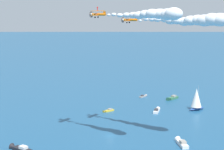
{
  "coord_description": "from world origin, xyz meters",
  "views": [
    {
      "loc": [
        -30.7,
        -141.33,
        48.89
      ],
      "look_at": [
        0.8,
        -0.88,
        25.08
      ],
      "focal_mm": 59.81,
      "sensor_mm": 36.0,
      "label": 1
    }
  ],
  "objects_px": {
    "motorboat_far_port": "(20,149)",
    "motorboat_outer_ring_a": "(143,96)",
    "motorboat_far_stbd": "(172,98)",
    "motorboat_offshore": "(157,110)",
    "motorboat_ahead": "(181,143)",
    "biplane_wingman": "(129,20)",
    "wingwalker_lead": "(97,8)",
    "wingwalker_wingman": "(129,14)",
    "motorboat_trailing": "(108,111)",
    "biplane_lead": "(98,14)",
    "sailboat_near_centre": "(196,99)"
  },
  "relations": [
    {
      "from": "motorboat_far_port",
      "to": "motorboat_outer_ring_a",
      "type": "xyz_separation_m",
      "value": [
        69.83,
        74.34,
        -0.29
      ]
    },
    {
      "from": "motorboat_far_stbd",
      "to": "motorboat_offshore",
      "type": "xyz_separation_m",
      "value": [
        -17.57,
        -23.97,
        -0.05
      ]
    },
    {
      "from": "motorboat_ahead",
      "to": "biplane_wingman",
      "type": "height_order",
      "value": "biplane_wingman"
    },
    {
      "from": "wingwalker_lead",
      "to": "motorboat_outer_ring_a",
      "type": "bearing_deg",
      "value": 60.04
    },
    {
      "from": "biplane_wingman",
      "to": "wingwalker_wingman",
      "type": "xyz_separation_m",
      "value": [
        -0.05,
        -0.03,
        2.15
      ]
    },
    {
      "from": "motorboat_trailing",
      "to": "motorboat_ahead",
      "type": "relative_size",
      "value": 0.65
    },
    {
      "from": "wingwalker_wingman",
      "to": "motorboat_trailing",
      "type": "bearing_deg",
      "value": 91.66
    },
    {
      "from": "motorboat_far_port",
      "to": "motorboat_far_stbd",
      "type": "bearing_deg",
      "value": 37.62
    },
    {
      "from": "biplane_lead",
      "to": "motorboat_offshore",
      "type": "bearing_deg",
      "value": 44.53
    },
    {
      "from": "motorboat_far_port",
      "to": "motorboat_far_stbd",
      "type": "height_order",
      "value": "motorboat_far_port"
    },
    {
      "from": "motorboat_trailing",
      "to": "biplane_lead",
      "type": "height_order",
      "value": "biplane_lead"
    },
    {
      "from": "biplane_lead",
      "to": "biplane_wingman",
      "type": "bearing_deg",
      "value": 23.71
    },
    {
      "from": "motorboat_far_stbd",
      "to": "motorboat_trailing",
      "type": "xyz_separation_m",
      "value": [
        -41.62,
        -18.45,
        -0.25
      ]
    },
    {
      "from": "motorboat_ahead",
      "to": "wingwalker_wingman",
      "type": "distance_m",
      "value": 53.41
    },
    {
      "from": "motorboat_far_port",
      "to": "motorboat_trailing",
      "type": "bearing_deg",
      "value": 47.53
    },
    {
      "from": "motorboat_outer_ring_a",
      "to": "motorboat_offshore",
      "type": "bearing_deg",
      "value": -95.89
    },
    {
      "from": "motorboat_outer_ring_a",
      "to": "biplane_lead",
      "type": "distance_m",
      "value": 93.81
    },
    {
      "from": "motorboat_far_stbd",
      "to": "wingwalker_wingman",
      "type": "height_order",
      "value": "wingwalker_wingman"
    },
    {
      "from": "motorboat_far_port",
      "to": "sailboat_near_centre",
      "type": "bearing_deg",
      "value": 24.36
    },
    {
      "from": "sailboat_near_centre",
      "to": "biplane_wingman",
      "type": "height_order",
      "value": "biplane_wingman"
    },
    {
      "from": "motorboat_outer_ring_a",
      "to": "wingwalker_wingman",
      "type": "relative_size",
      "value": 3.86
    },
    {
      "from": "motorboat_far_port",
      "to": "wingwalker_wingman",
      "type": "bearing_deg",
      "value": 13.73
    },
    {
      "from": "motorboat_ahead",
      "to": "biplane_wingman",
      "type": "relative_size",
      "value": 1.5
    },
    {
      "from": "motorboat_far_port",
      "to": "wingwalker_wingman",
      "type": "height_order",
      "value": "wingwalker_wingman"
    },
    {
      "from": "motorboat_outer_ring_a",
      "to": "motorboat_ahead",
      "type": "bearing_deg",
      "value": -97.36
    },
    {
      "from": "sailboat_near_centre",
      "to": "motorboat_trailing",
      "type": "xyz_separation_m",
      "value": [
        -44.81,
        6.78,
        -5.27
      ]
    },
    {
      "from": "motorboat_ahead",
      "to": "biplane_lead",
      "type": "relative_size",
      "value": 1.5
    },
    {
      "from": "sailboat_near_centre",
      "to": "biplane_lead",
      "type": "relative_size",
      "value": 1.92
    },
    {
      "from": "motorboat_trailing",
      "to": "motorboat_outer_ring_a",
      "type": "height_order",
      "value": "motorboat_outer_ring_a"
    },
    {
      "from": "sailboat_near_centre",
      "to": "motorboat_outer_ring_a",
      "type": "height_order",
      "value": "sailboat_near_centre"
    },
    {
      "from": "motorboat_offshore",
      "to": "biplane_lead",
      "type": "xyz_separation_m",
      "value": [
        -36.7,
        -36.11,
        47.99
      ]
    },
    {
      "from": "biplane_lead",
      "to": "wingwalker_wingman",
      "type": "xyz_separation_m",
      "value": [
        13.68,
        6.0,
        0.02
      ]
    },
    {
      "from": "motorboat_far_stbd",
      "to": "motorboat_trailing",
      "type": "bearing_deg",
      "value": -156.09
    },
    {
      "from": "motorboat_offshore",
      "to": "motorboat_outer_ring_a",
      "type": "relative_size",
      "value": 1.49
    },
    {
      "from": "motorboat_offshore",
      "to": "motorboat_outer_ring_a",
      "type": "height_order",
      "value": "motorboat_offshore"
    },
    {
      "from": "motorboat_ahead",
      "to": "biplane_lead",
      "type": "distance_m",
      "value": 57.5
    },
    {
      "from": "biplane_wingman",
      "to": "motorboat_far_stbd",
      "type": "bearing_deg",
      "value": 53.13
    },
    {
      "from": "motorboat_far_stbd",
      "to": "motorboat_trailing",
      "type": "height_order",
      "value": "motorboat_far_stbd"
    },
    {
      "from": "motorboat_far_port",
      "to": "biplane_lead",
      "type": "bearing_deg",
      "value": 8.8
    },
    {
      "from": "motorboat_offshore",
      "to": "wingwalker_lead",
      "type": "bearing_deg",
      "value": -135.48
    },
    {
      "from": "motorboat_far_port",
      "to": "wingwalker_lead",
      "type": "xyz_separation_m",
      "value": [
        29.61,
        4.56,
        50.04
      ]
    },
    {
      "from": "sailboat_near_centre",
      "to": "biplane_wingman",
      "type": "relative_size",
      "value": 1.92
    },
    {
      "from": "motorboat_far_port",
      "to": "biplane_wingman",
      "type": "distance_m",
      "value": 63.95
    },
    {
      "from": "motorboat_far_stbd",
      "to": "motorboat_outer_ring_a",
      "type": "bearing_deg",
      "value": 145.54
    },
    {
      "from": "motorboat_offshore",
      "to": "motorboat_far_stbd",
      "type": "bearing_deg",
      "value": 53.77
    },
    {
      "from": "motorboat_offshore",
      "to": "motorboat_trailing",
      "type": "relative_size",
      "value": 1.38
    },
    {
      "from": "motorboat_far_stbd",
      "to": "motorboat_outer_ring_a",
      "type": "height_order",
      "value": "motorboat_far_stbd"
    },
    {
      "from": "biplane_wingman",
      "to": "wingwalker_lead",
      "type": "bearing_deg",
      "value": -156.26
    },
    {
      "from": "motorboat_far_port",
      "to": "motorboat_far_stbd",
      "type": "distance_m",
      "value": 105.95
    },
    {
      "from": "sailboat_near_centre",
      "to": "motorboat_offshore",
      "type": "distance_m",
      "value": 21.4
    }
  ]
}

